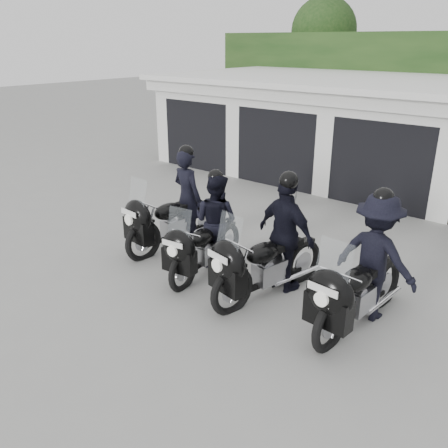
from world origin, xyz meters
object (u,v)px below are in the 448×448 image
Objects in this scene: police_bike_d at (369,266)px; police_bike_b at (210,229)px; police_bike_a at (175,208)px; police_bike_c at (277,243)px.

police_bike_b is at bearing -171.72° from police_bike_d.
police_bike_b is at bearing -10.00° from police_bike_a.
police_bike_b is (1.25, -0.34, -0.03)m from police_bike_a.
police_bike_c is at bearing -5.65° from police_bike_b.
police_bike_b is 1.42m from police_bike_c.
police_bike_d is (4.19, -0.13, 0.06)m from police_bike_a.
police_bike_b is 0.90× the size of police_bike_d.
police_bike_c is (2.66, -0.28, 0.06)m from police_bike_a.
police_bike_a is at bearing 157.08° from police_bike_b.
police_bike_c reaches higher than police_bike_d.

